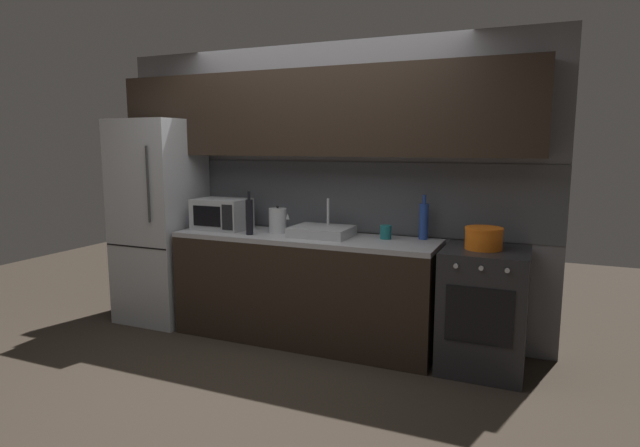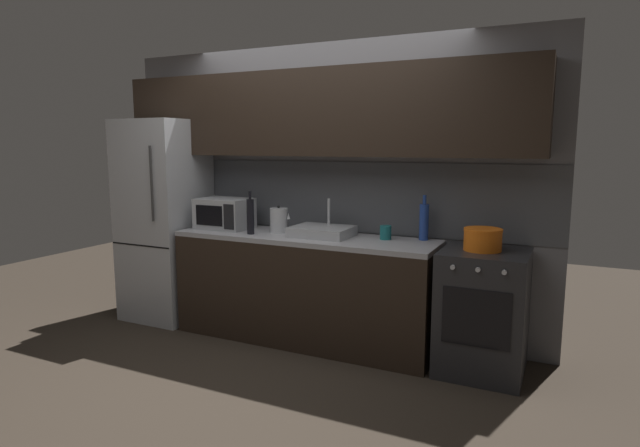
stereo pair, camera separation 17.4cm
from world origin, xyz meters
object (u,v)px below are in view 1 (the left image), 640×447
(mug_teal, at_px, (386,232))
(cooking_pot, at_px, (484,238))
(oven_range, at_px, (484,310))
(microwave, at_px, (222,214))
(refrigerator, at_px, (160,221))
(wine_bottle_blue, at_px, (424,221))
(wine_bottle_dark, at_px, (249,217))
(kettle, at_px, (278,221))

(mug_teal, xyz_separation_m, cooking_pot, (0.76, -0.12, 0.02))
(oven_range, distance_m, cooking_pot, 0.53)
(microwave, bearing_deg, refrigerator, -178.45)
(wine_bottle_blue, height_order, wine_bottle_dark, wine_bottle_dark)
(oven_range, distance_m, kettle, 1.80)
(wine_bottle_blue, height_order, cooking_pot, wine_bottle_blue)
(refrigerator, distance_m, wine_bottle_blue, 2.45)
(wine_bottle_blue, xyz_separation_m, cooking_pot, (0.48, -0.22, -0.07))
(refrigerator, relative_size, wine_bottle_blue, 5.25)
(refrigerator, distance_m, cooking_pot, 2.92)
(refrigerator, xyz_separation_m, cooking_pot, (2.92, 0.00, 0.04))
(wine_bottle_blue, xyz_separation_m, mug_teal, (-0.28, -0.10, -0.09))
(microwave, height_order, mug_teal, microwave)
(cooking_pot, bearing_deg, wine_bottle_blue, 155.26)
(kettle, distance_m, wine_bottle_dark, 0.25)
(microwave, relative_size, cooking_pot, 1.72)
(kettle, relative_size, cooking_pot, 0.88)
(refrigerator, relative_size, microwave, 4.07)
(refrigerator, distance_m, microwave, 0.69)
(microwave, distance_m, mug_teal, 1.48)
(mug_teal, height_order, cooking_pot, cooking_pot)
(refrigerator, height_order, oven_range, refrigerator)
(mug_teal, relative_size, cooking_pot, 0.41)
(refrigerator, height_order, microwave, refrigerator)
(microwave, relative_size, mug_teal, 4.18)
(microwave, bearing_deg, cooking_pot, -0.47)
(refrigerator, height_order, mug_teal, refrigerator)
(refrigerator, xyz_separation_m, microwave, (0.68, 0.02, 0.10))
(refrigerator, height_order, wine_bottle_dark, refrigerator)
(refrigerator, xyz_separation_m, mug_teal, (2.16, 0.12, 0.02))
(mug_teal, bearing_deg, kettle, -174.70)
(wine_bottle_blue, relative_size, wine_bottle_dark, 0.98)
(oven_range, xyz_separation_m, wine_bottle_dark, (-1.89, -0.13, 0.60))
(oven_range, relative_size, wine_bottle_blue, 2.53)
(oven_range, distance_m, mug_teal, 0.94)
(kettle, relative_size, wine_bottle_dark, 0.65)
(wine_bottle_blue, relative_size, cooking_pot, 1.33)
(oven_range, bearing_deg, mug_teal, 171.29)
(microwave, xyz_separation_m, wine_bottle_blue, (1.75, 0.20, 0.01))
(wine_bottle_dark, bearing_deg, wine_bottle_blue, 14.52)
(refrigerator, height_order, wine_bottle_blue, refrigerator)
(wine_bottle_blue, height_order, mug_teal, wine_bottle_blue)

